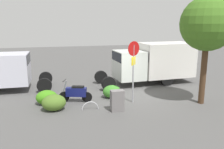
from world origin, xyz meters
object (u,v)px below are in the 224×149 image
(street_tree, at_px, (208,24))
(utility_cabinet, at_px, (117,101))
(motorcycle, at_px, (76,93))
(bike_rack_hoop, at_px, (90,110))
(stop_sign, at_px, (133,62))
(box_truck_near, at_px, (154,61))

(street_tree, distance_m, utility_cabinet, 5.88)
(motorcycle, xyz_separation_m, bike_rack_hoop, (-0.55, 1.33, -0.52))
(bike_rack_hoop, bearing_deg, street_tree, 174.48)
(street_tree, bearing_deg, bike_rack_hoop, -5.52)
(stop_sign, relative_size, utility_cabinet, 3.17)
(street_tree, height_order, bike_rack_hoop, street_tree)
(street_tree, bearing_deg, stop_sign, -17.04)
(motorcycle, distance_m, stop_sign, 3.49)
(bike_rack_hoop, bearing_deg, box_truck_near, -142.11)
(utility_cabinet, distance_m, bike_rack_hoop, 1.44)
(box_truck_near, relative_size, street_tree, 1.25)
(motorcycle, height_order, stop_sign, stop_sign)
(motorcycle, xyz_separation_m, utility_cabinet, (-1.79, 1.82, -0.00))
(motorcycle, bearing_deg, stop_sign, -176.63)
(stop_sign, distance_m, street_tree, 4.12)
(stop_sign, bearing_deg, bike_rack_hoop, 11.70)
(street_tree, bearing_deg, utility_cabinet, -1.00)
(box_truck_near, xyz_separation_m, motorcycle, (5.74, 2.72, -1.05))
(motorcycle, xyz_separation_m, stop_sign, (-2.95, 0.83, 1.67))
(box_truck_near, height_order, motorcycle, box_truck_near)
(box_truck_near, bearing_deg, stop_sign, 49.15)
(motorcycle, bearing_deg, utility_cabinet, 153.73)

